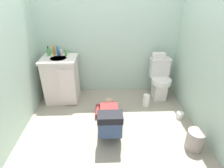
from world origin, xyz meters
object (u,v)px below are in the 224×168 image
paper_towel_roll (146,101)px  bottle_amber (54,51)px  vanity_cabinet (62,79)px  person_plumber (109,118)px  bottle_blue (58,51)px  toilet (160,79)px  soap_dispenser (49,52)px  tissue_box (159,56)px  faucet (60,52)px  trash_can (195,140)px  bottle_white (61,53)px  toilet_paper_roll (180,115)px  bottle_green (66,53)px

paper_towel_roll → bottle_amber: bearing=164.9°
vanity_cabinet → person_plumber: (0.84, -0.84, -0.24)m
bottle_blue → paper_towel_roll: 1.77m
person_plumber → paper_towel_roll: size_ratio=4.67×
toilet → soap_dispenser: soap_dispenser is taller
tissue_box → bottle_blue: (-1.79, 0.01, 0.10)m
faucet → bottle_blue: (-0.03, -0.03, 0.03)m
tissue_box → trash_can: 1.55m
bottle_blue → faucet: bearing=51.1°
faucet → paper_towel_roll: (1.51, -0.45, -0.76)m
soap_dispenser → bottle_amber: 0.09m
toilet → vanity_cabinet: vanity_cabinet is taller
trash_can → paper_towel_roll: trash_can is taller
bottle_white → faucet: bearing=137.0°
soap_dispenser → bottle_blue: bottle_blue is taller
soap_dispenser → toilet_paper_roll: bearing=-19.7°
toilet_paper_roll → paper_towel_roll: bearing=143.7°
person_plumber → bottle_amber: bearing=134.2°
vanity_cabinet → person_plumber: size_ratio=0.77×
toilet → bottle_blue: size_ratio=4.48×
tissue_box → toilet_paper_roll: 1.09m
bottle_white → toilet_paper_roll: (1.95, -0.77, -0.82)m
toilet → bottle_white: (-1.77, 0.10, 0.50)m
toilet → trash_can: 1.32m
bottle_amber → toilet: bearing=-3.4°
bottle_white → bottle_green: size_ratio=0.92×
bottle_white → trash_can: 2.46m
soap_dispenser → bottle_white: (0.22, -0.01, -0.02)m
bottle_blue → paper_towel_roll: (1.53, -0.42, -0.79)m
person_plumber → paper_towel_roll: 0.86m
bottle_white → toilet_paper_roll: bearing=-21.5°
toilet → bottle_amber: bearing=176.6°
toilet → bottle_green: bearing=177.2°
bottle_blue → paper_towel_roll: bottle_blue is taller
soap_dispenser → person_plumber: bearing=-43.1°
toilet → paper_towel_roll: bearing=-133.2°
person_plumber → bottle_blue: bottle_blue is taller
toilet_paper_roll → trash_can: bearing=-95.5°
soap_dispenser → vanity_cabinet: bearing=-33.1°
vanity_cabinet → bottle_amber: (-0.11, 0.13, 0.48)m
bottle_blue → vanity_cabinet: bearing=-75.5°
trash_can → toilet_paper_roll: bearing=84.5°
bottle_blue → person_plumber: bearing=-47.7°
soap_dispenser → toilet: bearing=-3.1°
soap_dispenser → bottle_green: 0.30m
person_plumber → toilet_paper_roll: (1.15, 0.18, -0.13)m
soap_dispenser → bottle_blue: (0.16, -0.01, 0.02)m
bottle_blue → trash_can: bearing=-35.5°
faucet → trash_can: bearing=-36.5°
toilet_paper_roll → bottle_green: bearing=158.1°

